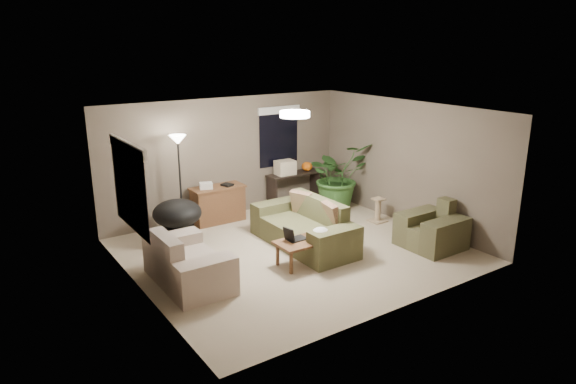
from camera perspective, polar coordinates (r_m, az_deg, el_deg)
room_shell at (r=8.80m, az=0.73°, el=0.94°), size 5.50×5.50×5.50m
main_sofa at (r=9.38m, az=1.91°, el=-4.21°), size 0.95×2.20×0.85m
throw_pillows at (r=9.41m, az=3.19°, el=-1.87°), size 0.38×1.40×0.47m
loveseat at (r=8.09m, az=-11.18°, el=-8.00°), size 0.90×1.60×0.85m
armchair at (r=9.66m, az=15.69°, el=-4.20°), size 0.95×1.00×0.85m
coffee_table at (r=8.60m, az=1.92°, el=-5.73°), size 1.00×0.55×0.42m
laptop at (r=8.54m, az=0.61°, el=-5.00°), size 0.38×0.24×0.24m
plastic_bag at (r=8.53m, az=3.61°, el=-4.67°), size 0.41×0.39×0.22m
desk at (r=10.65m, az=-7.78°, el=-1.33°), size 1.10×0.50×0.75m
desk_papers at (r=10.45m, az=-8.60°, el=0.72°), size 0.72×0.32×0.12m
console_table at (r=11.62m, az=0.71°, el=0.65°), size 1.30×0.40×0.75m
pumpkin at (r=11.71m, az=2.12°, el=2.85°), size 0.29×0.29×0.20m
cardboard_box at (r=11.37m, az=-0.32°, el=2.73°), size 0.44×0.34×0.31m
papasan_chair at (r=9.71m, az=-12.18°, el=-2.78°), size 1.11×1.11×0.80m
floor_lamp at (r=9.93m, az=-12.08°, el=4.44°), size 0.32×0.32×1.91m
ceiling_fixture at (r=8.56m, az=0.76°, el=8.64°), size 0.50×0.50×0.10m
houseplant at (r=11.41m, az=5.50°, el=1.01°), size 1.34×1.48×1.16m
cat_scratching_post at (r=10.76m, az=9.95°, el=-2.16°), size 0.32×0.32×0.50m
window_left at (r=7.77m, az=-17.33°, el=2.17°), size 0.05×1.56×1.33m
window_back at (r=11.40m, az=-1.02°, el=7.29°), size 1.06×0.05×1.33m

